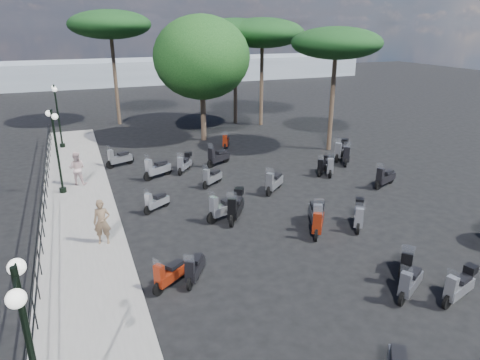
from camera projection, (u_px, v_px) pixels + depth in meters
name	position (u px, v px, depth m)	size (l,w,h in m)	color
ground	(247.00, 216.00, 17.93)	(120.00, 120.00, 0.00)	black
sidewalk	(80.00, 210.00, 18.28)	(3.00, 30.00, 0.15)	slate
railing	(43.00, 198.00, 17.37)	(0.04, 26.04, 1.10)	black
lamp_post_1	(56.00, 146.00, 19.25)	(0.54, 1.11, 3.90)	black
lamp_post_2	(58.00, 112.00, 26.54)	(0.34, 1.16, 3.94)	black
woman	(102.00, 222.00, 15.12)	(0.60, 0.40, 1.66)	brown
pedestrian_far	(77.00, 168.00, 20.74)	(0.80, 0.63, 1.65)	beige
scooter_1	(194.00, 269.00, 13.28)	(0.92, 1.35, 1.22)	black
scooter_2	(170.00, 274.00, 12.96)	(1.32, 0.99, 1.23)	black
scooter_3	(156.00, 202.00, 18.28)	(1.29, 0.91, 1.18)	black
scooter_4	(157.00, 169.00, 22.13)	(1.65, 1.00, 1.43)	black
scooter_5	(119.00, 159.00, 23.95)	(1.61, 0.82, 1.34)	black
scooter_7	(236.00, 207.00, 17.42)	(1.19, 1.65, 1.49)	black
scooter_8	(224.00, 208.00, 17.43)	(1.75, 0.84, 1.44)	black
scooter_9	(184.00, 164.00, 23.05)	(1.08, 1.32, 1.25)	black
scooter_10	(218.00, 157.00, 24.11)	(1.62, 1.02, 1.43)	black
scooter_11	(410.00, 283.00, 12.49)	(1.47, 0.94, 1.30)	black
scooter_12	(406.00, 263.00, 13.48)	(1.36, 1.33, 1.43)	black
scooter_13	(318.00, 221.00, 16.27)	(1.17, 1.49, 1.38)	black
scooter_14	(212.00, 178.00, 21.09)	(1.30, 1.03, 1.24)	black
scooter_15	(274.00, 182.00, 20.29)	(1.38, 1.26, 1.40)	black
scooter_16	(226.00, 142.00, 27.50)	(0.83, 1.46, 1.25)	black
scooter_17	(459.00, 287.00, 12.28)	(1.56, 0.71, 1.27)	black
scooter_18	(359.00, 216.00, 16.77)	(1.12, 1.41, 1.31)	black
scooter_19	(316.00, 214.00, 16.86)	(0.94, 1.72, 1.46)	black
scooter_20	(329.00, 166.00, 22.65)	(0.86, 1.56, 1.32)	black
scooter_23	(385.00, 178.00, 20.95)	(1.64, 0.84, 1.37)	black
scooter_24	(323.00, 166.00, 22.78)	(1.23, 1.05, 1.18)	black
scooter_25	(346.00, 155.00, 24.37)	(1.19, 1.55, 1.46)	black
scooter_26	(341.00, 151.00, 25.14)	(1.53, 1.30, 1.46)	black
broadleaf_tree	(202.00, 58.00, 27.71)	(6.32, 6.32, 8.18)	#38281E
pine_0	(235.00, 33.00, 32.15)	(6.30, 6.30, 7.99)	#38281E
pine_1	(262.00, 33.00, 31.63)	(6.24, 6.24, 8.02)	#38281E
pine_2	(110.00, 25.00, 31.70)	(6.10, 6.10, 8.58)	#38281E
pine_3	(336.00, 43.00, 25.13)	(5.38, 5.38, 7.44)	#38281E
distant_hills	(117.00, 72.00, 56.68)	(70.00, 8.00, 3.00)	gray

